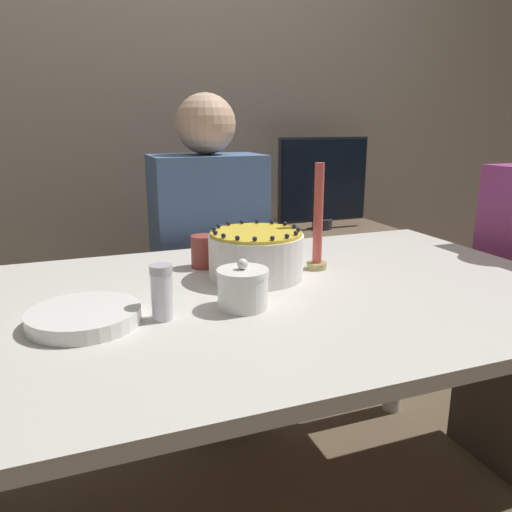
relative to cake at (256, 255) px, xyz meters
The scene contains 11 objects.
wall_behind 1.38m from the cake, 91.32° to the left, with size 8.00×0.05×2.60m.
dining_table 0.20m from the cake, 103.90° to the right, with size 1.60×0.97×0.73m.
cake is the anchor object (origin of this frame).
sugar_bowl 0.23m from the cake, 118.30° to the right, with size 0.11×0.11×0.11m.
sugar_shaker 0.35m from the cake, 144.43° to the right, with size 0.05×0.05×0.12m.
plate_stack 0.48m from the cake, 158.36° to the right, with size 0.23×0.23×0.03m.
candle 0.20m from the cake, ahead, with size 0.06×0.06×0.29m.
cup 0.18m from the cake, 125.85° to the left, with size 0.07×0.07×0.09m.
person_man_blue_shirt 0.62m from the cake, 87.15° to the left, with size 0.40×0.34×1.23m.
side_cabinet 1.32m from the cake, 53.39° to the left, with size 0.71×0.49×0.62m.
tv_monitor 1.24m from the cake, 53.47° to the left, with size 0.48×0.10×0.45m.
Camera 1 is at (-0.42, -1.06, 1.13)m, focal length 35.00 mm.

